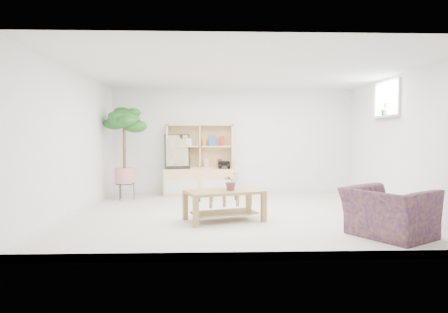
{
  "coord_description": "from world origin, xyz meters",
  "views": [
    {
      "loc": [
        -0.53,
        -6.66,
        1.33
      ],
      "look_at": [
        -0.28,
        0.64,
        0.95
      ],
      "focal_mm": 32.0,
      "sensor_mm": 36.0,
      "label": 1
    }
  ],
  "objects_px": {
    "coffee_table": "(224,206)",
    "armchair": "(389,209)",
    "floor_tree": "(124,153)",
    "storage_unit": "(200,160)"
  },
  "relations": [
    {
      "from": "storage_unit",
      "to": "armchair",
      "type": "distance_m",
      "value": 4.61
    },
    {
      "from": "coffee_table",
      "to": "floor_tree",
      "type": "height_order",
      "value": "floor_tree"
    },
    {
      "from": "floor_tree",
      "to": "coffee_table",
      "type": "bearing_deg",
      "value": -46.84
    },
    {
      "from": "coffee_table",
      "to": "armchair",
      "type": "height_order",
      "value": "armchair"
    },
    {
      "from": "floor_tree",
      "to": "armchair",
      "type": "bearing_deg",
      "value": -37.89
    },
    {
      "from": "coffee_table",
      "to": "armchair",
      "type": "relative_size",
      "value": 1.17
    },
    {
      "from": "floor_tree",
      "to": "armchair",
      "type": "relative_size",
      "value": 1.94
    },
    {
      "from": "coffee_table",
      "to": "storage_unit",
      "type": "bearing_deg",
      "value": 80.09
    },
    {
      "from": "storage_unit",
      "to": "coffee_table",
      "type": "height_order",
      "value": "storage_unit"
    },
    {
      "from": "armchair",
      "to": "coffee_table",
      "type": "bearing_deg",
      "value": 31.13
    }
  ]
}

